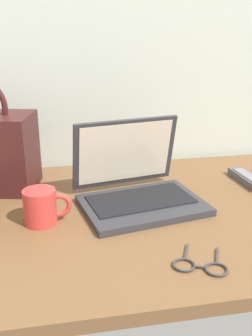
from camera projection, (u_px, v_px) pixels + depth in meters
The scene contains 5 objects.
desk at pixel (108, 218), 1.02m from camera, with size 1.60×0.76×0.03m.
laptop at pixel (136, 186), 1.07m from camera, with size 0.35×0.32×0.21m.
coffee_mug at pixel (41, 206), 0.95m from camera, with size 0.12×0.08×0.09m.
remote_control_far at pixel (247, 179), 1.21m from camera, with size 0.06×0.16×0.02m.
eyeglasses at pixel (200, 266), 0.79m from camera, with size 0.12×0.13×0.01m.
Camera 1 is at (-0.12, -0.91, 0.49)m, focal length 42.27 mm.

